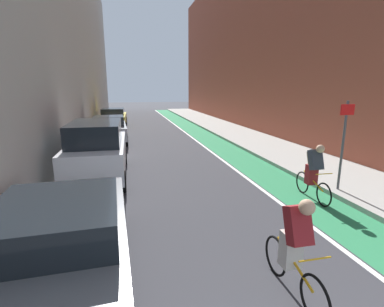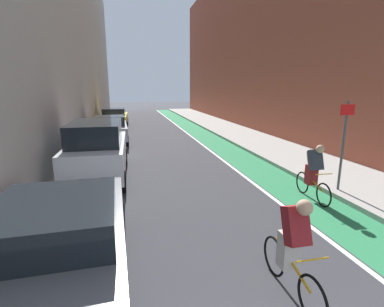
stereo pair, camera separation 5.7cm
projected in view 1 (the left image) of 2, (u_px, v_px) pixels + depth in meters
The scene contains 13 objects.
ground_plane at pixel (157, 138), 18.03m from camera, with size 95.58×95.58×0.00m, color #38383D.
bike_lane_paint at pixel (197, 132), 20.60m from camera, with size 1.60×43.45×0.00m, color #2D8451.
lane_divider_stripe at pixel (185, 132), 20.41m from camera, with size 0.12×43.45×0.00m, color white.
sidewalk_right at pixel (229, 130), 21.10m from camera, with size 3.19×43.45×0.14m, color #A8A59E.
building_facade_left at pixel (56, 25), 17.21m from camera, with size 3.00×43.45×13.52m.
building_facade_right at pixel (257, 38), 22.10m from camera, with size 2.40×39.45×13.63m, color #9E4C38.
parked_sedan_gray at pixel (63, 243), 4.34m from camera, with size 2.11×4.69×1.53m.
parked_suv_white at pixel (97, 150), 9.85m from camera, with size 1.91×4.49×1.98m.
parked_sedan_silver at pixel (109, 129), 16.52m from camera, with size 2.09×4.27×1.53m.
parked_sedan_yellow_cab at pixel (113, 118), 22.73m from camera, with size 2.09×4.77×1.53m.
cyclist_lead at pixel (295, 246), 4.22m from camera, with size 0.48×1.71×1.61m.
cyclist_mid at pixel (314, 170), 8.00m from camera, with size 0.48×1.70×1.60m.
street_sign_post at pixel (344, 138), 8.21m from camera, with size 0.44×0.07×2.60m.
Camera 1 is at (-1.80, -0.11, 3.08)m, focal length 26.90 mm.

